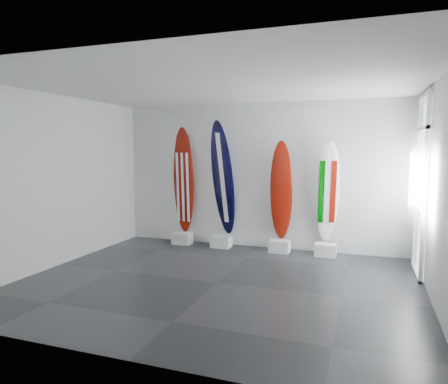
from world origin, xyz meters
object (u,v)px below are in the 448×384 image
at_px(surfboard_usa, 184,180).
at_px(surfboard_swiss, 281,191).
at_px(surfboard_navy, 223,179).
at_px(surfboard_italy, 328,192).

xyz_separation_m(surfboard_usa, surfboard_swiss, (2.14, 0.00, -0.15)).
distance_m(surfboard_usa, surfboard_swiss, 2.15).
xyz_separation_m(surfboard_usa, surfboard_navy, (0.90, 0.00, 0.06)).
relative_size(surfboard_usa, surfboard_italy, 1.14).
relative_size(surfboard_navy, surfboard_italy, 1.22).
height_order(surfboard_navy, surfboard_swiss, surfboard_navy).
bearing_deg(surfboard_usa, surfboard_swiss, 9.24).
height_order(surfboard_usa, surfboard_italy, surfboard_usa).
distance_m(surfboard_navy, surfboard_italy, 2.15).
bearing_deg(surfboard_swiss, surfboard_usa, 177.56).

